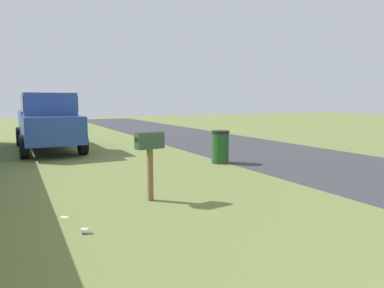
{
  "coord_description": "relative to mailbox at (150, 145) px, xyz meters",
  "views": [
    {
      "loc": [
        0.98,
        3.25,
        1.84
      ],
      "look_at": [
        5.94,
        0.71,
        1.14
      ],
      "focal_mm": 32.57,
      "sensor_mm": 36.0,
      "label": 1
    }
  ],
  "objects": [
    {
      "name": "pickup_truck",
      "position": [
        7.82,
        1.05,
        0.08
      ],
      "size": [
        5.39,
        2.14,
        2.09
      ],
      "rotation": [
        0.0,
        0.0,
        3.16
      ],
      "color": "#284793",
      "rests_on": "ground"
    },
    {
      "name": "litter_wrapper_midfield_b",
      "position": [
        -0.27,
        1.55,
        -1.02
      ],
      "size": [
        0.14,
        0.15,
        0.01
      ],
      "primitive_type": "cube",
      "rotation": [
        0.0,
        0.0,
        0.88
      ],
      "color": "silver",
      "rests_on": "ground"
    },
    {
      "name": "litter_cup_far_scatter",
      "position": [
        -1.12,
        1.38,
        -0.99
      ],
      "size": [
        0.11,
        0.12,
        0.08
      ],
      "primitive_type": "cylinder",
      "rotation": [
        0.0,
        1.57,
        1.15
      ],
      "color": "white",
      "rests_on": "ground"
    },
    {
      "name": "mailbox",
      "position": [
        0.0,
        0.0,
        0.0
      ],
      "size": [
        0.26,
        0.53,
        1.28
      ],
      "rotation": [
        0.0,
        0.0,
        0.11
      ],
      "color": "brown",
      "rests_on": "ground"
    },
    {
      "name": "trash_bin",
      "position": [
        2.71,
        -3.19,
        -0.54
      ],
      "size": [
        0.52,
        0.52,
        0.96
      ],
      "color": "#1E4C1E",
      "rests_on": "ground"
    }
  ]
}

